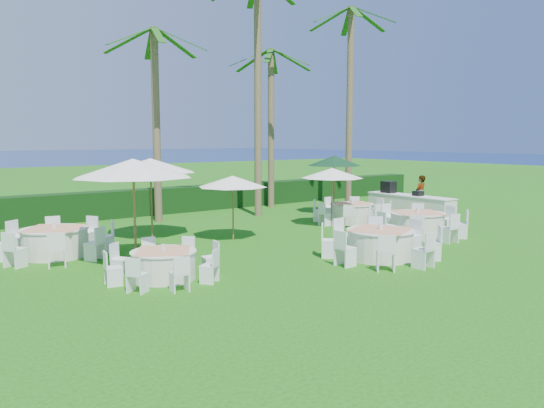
# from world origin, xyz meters

# --- Properties ---
(ground) EXTENTS (120.00, 120.00, 0.00)m
(ground) POSITION_xyz_m (0.00, 0.00, 0.00)
(ground) COLOR #1C540E
(ground) RESTS_ON ground
(hedge) EXTENTS (34.00, 1.00, 1.20)m
(hedge) POSITION_xyz_m (0.00, 12.00, 0.60)
(hedge) COLOR black
(hedge) RESTS_ON ground
(banquet_table_a) EXTENTS (2.88, 2.88, 0.88)m
(banquet_table_a) POSITION_xyz_m (-4.85, 1.03, 0.38)
(banquet_table_a) COLOR silver
(banquet_table_a) RESTS_ON ground
(banquet_table_b) EXTENTS (3.45, 3.45, 1.03)m
(banquet_table_b) POSITION_xyz_m (1.23, -0.63, 0.45)
(banquet_table_b) COLOR silver
(banquet_table_b) RESTS_ON ground
(banquet_table_c) EXTENTS (3.45, 3.45, 1.03)m
(banquet_table_c) POSITION_xyz_m (5.07, 1.05, 0.45)
(banquet_table_c) COLOR silver
(banquet_table_c) RESTS_ON ground
(banquet_table_d) EXTENTS (3.40, 3.40, 1.02)m
(banquet_table_d) POSITION_xyz_m (-6.34, 5.35, 0.45)
(banquet_table_d) COLOR silver
(banquet_table_d) RESTS_ON ground
(banquet_table_f) EXTENTS (3.24, 3.24, 0.97)m
(banquet_table_f) POSITION_xyz_m (5.38, 4.66, 0.43)
(banquet_table_f) COLOR silver
(banquet_table_f) RESTS_ON ground
(umbrella_a) EXTENTS (3.27, 3.27, 2.95)m
(umbrella_a) POSITION_xyz_m (-4.83, 2.88, 2.69)
(umbrella_a) COLOR brown
(umbrella_a) RESTS_ON ground
(umbrella_b) EXTENTS (2.39, 2.39, 2.24)m
(umbrella_b) POSITION_xyz_m (-0.69, 4.35, 2.04)
(umbrella_b) COLOR brown
(umbrella_b) RESTS_ON ground
(umbrella_c) EXTENTS (3.17, 3.17, 2.82)m
(umbrella_c) POSITION_xyz_m (-2.81, 6.33, 2.57)
(umbrella_c) COLOR brown
(umbrella_c) RESTS_ON ground
(umbrella_d) EXTENTS (2.46, 2.46, 2.33)m
(umbrella_d) POSITION_xyz_m (4.11, 4.53, 2.13)
(umbrella_d) COLOR brown
(umbrella_d) RESTS_ON ground
(umbrella_green) EXTENTS (2.49, 2.49, 2.72)m
(umbrella_green) POSITION_xyz_m (6.56, 7.01, 2.48)
(umbrella_green) COLOR brown
(umbrella_green) RESTS_ON ground
(buffet_table) EXTENTS (0.97, 4.33, 1.53)m
(buffet_table) POSITION_xyz_m (8.55, 4.24, 0.54)
(buffet_table) COLOR silver
(buffet_table) RESTS_ON ground
(staff_person) EXTENTS (0.71, 0.51, 1.80)m
(staff_person) POSITION_xyz_m (9.87, 4.66, 0.90)
(staff_person) COLOR gray
(staff_person) RESTS_ON ground
(palm_b) EXTENTS (4.34, 4.30, 8.01)m
(palm_b) POSITION_xyz_m (-1.01, 9.72, 4.45)
(palm_b) COLOR brown
(palm_b) RESTS_ON ground
(palm_c) EXTENTS (4.41, 4.10, 10.63)m
(palm_c) POSITION_xyz_m (3.37, 8.62, 5.79)
(palm_c) COLOR brown
(palm_c) RESTS_ON ground
(palm_d) EXTENTS (4.35, 4.28, 7.98)m
(palm_d) POSITION_xyz_m (5.73, 10.81, 4.43)
(palm_d) COLOR brown
(palm_d) RESTS_ON ground
(palm_e) EXTENTS (4.41, 4.09, 9.93)m
(palm_e) POSITION_xyz_m (8.71, 8.24, 5.44)
(palm_e) COLOR brown
(palm_e) RESTS_ON ground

